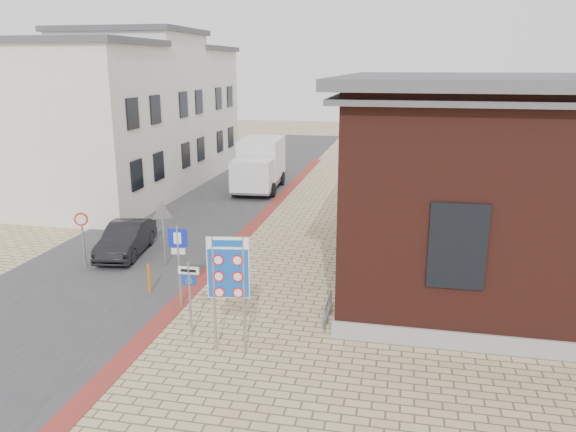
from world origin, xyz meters
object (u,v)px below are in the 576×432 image
Objects in this scene: bollard at (149,279)px; parking_sign at (178,253)px; box_truck at (259,164)px; border_sign at (228,270)px; sedan at (126,239)px; essen_sign at (189,289)px.

parking_sign is at bearing -29.91° from bollard.
box_truck is 19.30m from border_sign.
sedan is 1.48× the size of parking_sign.
sedan is at bearing -103.24° from box_truck.
parking_sign is at bearing 118.05° from essen_sign.
border_sign is 1.21× the size of parking_sign.
bollard is (-3.69, 3.12, -1.73)m from border_sign.
parking_sign is at bearing -55.30° from sedan.
parking_sign reaches higher than essen_sign.
box_truck is 1.86× the size of border_sign.
parking_sign reaches higher than bollard.
bollard is (-2.39, 2.50, -0.88)m from essen_sign.
parking_sign is (3.95, -4.20, 1.12)m from sedan.
essen_sign reaches higher than bollard.
sedan is 1.23× the size of border_sign.
essen_sign is at bearing -66.85° from parking_sign.
box_truck reaches higher than essen_sign.
sedan is 4.26m from bollard.
essen_sign is 2.14× the size of bollard.
bollard is (2.56, -3.40, -0.13)m from sedan.
sedan is 1.79× the size of essen_sign.
essen_sign is at bearing -58.55° from sedan.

